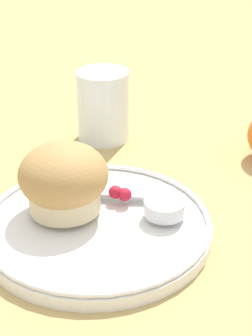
{
  "coord_description": "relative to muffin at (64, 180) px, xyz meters",
  "views": [
    {
      "loc": [
        0.25,
        -0.45,
        0.35
      ],
      "look_at": [
        0.01,
        0.05,
        0.06
      ],
      "focal_mm": 60.0,
      "sensor_mm": 36.0,
      "label": 1
    }
  ],
  "objects": [
    {
      "name": "plate",
      "position": [
        0.04,
        -0.0,
        -0.05
      ],
      "size": [
        0.25,
        0.25,
        0.02
      ],
      "color": "white",
      "rests_on": "ground_plane"
    },
    {
      "name": "muffin",
      "position": [
        0.0,
        0.0,
        0.0
      ],
      "size": [
        0.1,
        0.1,
        0.08
      ],
      "color": "beige",
      "rests_on": "plate"
    },
    {
      "name": "butter_knife",
      "position": [
        0.04,
        0.05,
        -0.03
      ],
      "size": [
        0.15,
        0.06,
        0.0
      ],
      "rotation": [
        0.0,
        0.0,
        0.32
      ],
      "color": "#B7B7BC",
      "rests_on": "plate"
    },
    {
      "name": "cream_ramekin",
      "position": [
        0.1,
        0.04,
        -0.03
      ],
      "size": [
        0.05,
        0.05,
        0.02
      ],
      "color": "silver",
      "rests_on": "plate"
    },
    {
      "name": "berry_pair",
      "position": [
        0.04,
        0.04,
        -0.03
      ],
      "size": [
        0.03,
        0.02,
        0.02
      ],
      "color": "#B7192D",
      "rests_on": "plate"
    },
    {
      "name": "juice_glass",
      "position": [
        -0.07,
        0.21,
        -0.01
      ],
      "size": [
        0.07,
        0.07,
        0.1
      ],
      "color": "silver",
      "rests_on": "ground_plane"
    },
    {
      "name": "ground_plane",
      "position": [
        0.04,
        0.01,
        -0.06
      ],
      "size": [
        3.0,
        3.0,
        0.0
      ],
      "primitive_type": "plane",
      "color": "tan"
    }
  ]
}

